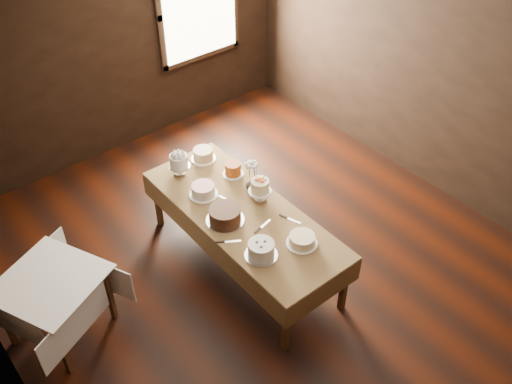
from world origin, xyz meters
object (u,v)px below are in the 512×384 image
(cake_swirl, at_px, (261,250))
(cake_server_e, at_px, (233,241))
(display_table, at_px, (243,216))
(cake_flowers, at_px, (260,191))
(flower_vase, at_px, (252,184))
(cake_speckled, at_px, (203,155))
(cake_server_c, at_px, (224,198))
(cake_server_b, at_px, (294,221))
(cake_lattice, at_px, (203,191))
(cake_caramel, at_px, (233,169))
(side_table, at_px, (51,287))
(cake_server_a, at_px, (265,224))
(cake_meringue, at_px, (179,165))
(cake_chocolate, at_px, (225,215))
(cake_cream, at_px, (302,240))

(cake_swirl, distance_m, cake_server_e, 0.32)
(display_table, height_order, cake_swirl, cake_swirl)
(display_table, distance_m, cake_flowers, 0.31)
(flower_vase, bearing_deg, cake_speckled, 96.68)
(cake_speckled, height_order, cake_server_c, cake_speckled)
(display_table, height_order, cake_server_b, cake_server_b)
(cake_swirl, bearing_deg, cake_lattice, 85.01)
(cake_lattice, distance_m, cake_caramel, 0.45)
(display_table, relative_size, cake_flowers, 9.30)
(cake_flowers, bearing_deg, side_table, 170.70)
(cake_server_b, xyz_separation_m, flower_vase, (-0.01, 0.63, 0.06))
(cake_speckled, xyz_separation_m, cake_server_b, (0.10, -1.37, -0.06))
(cake_caramel, height_order, cake_server_c, cake_caramel)
(cake_server_a, bearing_deg, cake_server_b, -42.69)
(cake_meringue, xyz_separation_m, cake_caramel, (0.43, -0.38, -0.04))
(cake_chocolate, relative_size, flower_vase, 2.98)
(cake_flowers, relative_size, cake_server_a, 1.04)
(cake_flowers, distance_m, cake_server_b, 0.48)
(cake_meringue, bearing_deg, display_table, -81.52)
(cake_swirl, bearing_deg, cake_server_b, 15.53)
(cake_caramel, distance_m, cake_server_b, 0.95)
(display_table, height_order, cake_server_e, cake_server_e)
(cake_speckled, xyz_separation_m, cake_cream, (-0.05, -1.65, -0.01))
(cake_meringue, relative_size, flower_vase, 1.78)
(display_table, bearing_deg, cake_lattice, 107.92)
(side_table, bearing_deg, cake_server_b, -20.63)
(cake_meringue, height_order, cake_server_b, cake_meringue)
(cake_server_b, bearing_deg, cake_server_a, -140.26)
(cake_meringue, height_order, cake_server_a, cake_meringue)
(display_table, relative_size, cake_chocolate, 5.68)
(cake_lattice, bearing_deg, display_table, -72.08)
(display_table, distance_m, cake_server_e, 0.42)
(cake_lattice, relative_size, cake_server_b, 1.40)
(cake_meringue, bearing_deg, cake_caramel, -41.40)
(flower_vase, bearing_deg, cake_chocolate, -158.01)
(display_table, bearing_deg, cake_server_b, -54.07)
(cake_speckled, bearing_deg, cake_caramel, -78.18)
(side_table, distance_m, cake_server_e, 1.66)
(cake_lattice, relative_size, cake_caramel, 1.39)
(cake_chocolate, height_order, cake_swirl, cake_swirl)
(cake_cream, distance_m, cake_server_b, 0.32)
(cake_flowers, height_order, cake_server_a, cake_flowers)
(cake_server_b, bearing_deg, cake_cream, -48.71)
(display_table, xyz_separation_m, cake_server_a, (0.06, -0.27, 0.06))
(cake_speckled, distance_m, cake_chocolate, 1.03)
(cake_speckled, xyz_separation_m, cake_flowers, (0.05, -0.91, 0.05))
(cake_chocolate, xyz_separation_m, cake_server_b, (0.51, -0.43, -0.07))
(cake_meringue, bearing_deg, cake_swirl, -93.97)
(cake_flowers, xyz_separation_m, cake_server_b, (0.05, -0.46, -0.10))
(cake_chocolate, bearing_deg, side_table, 166.99)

